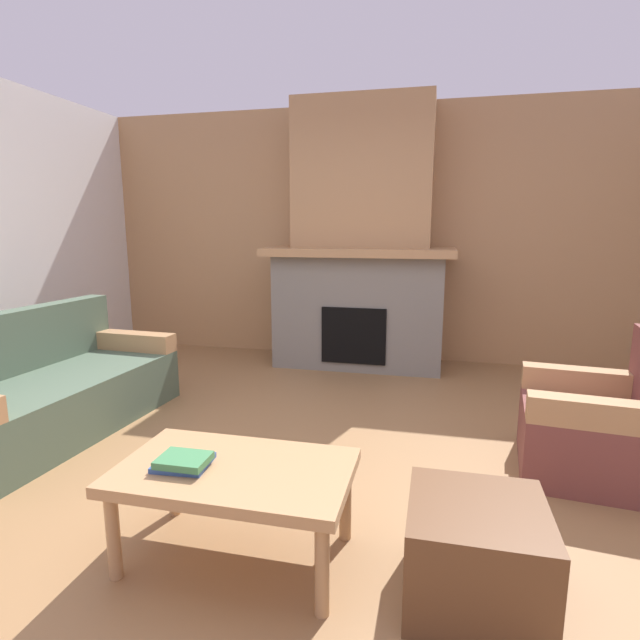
% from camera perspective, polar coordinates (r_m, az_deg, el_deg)
% --- Properties ---
extents(ground, '(9.00, 9.00, 0.00)m').
position_cam_1_polar(ground, '(2.97, -3.70, -18.27)').
color(ground, olive).
extents(wall_back_wood_panel, '(6.00, 0.12, 2.70)m').
position_cam_1_polar(wall_back_wood_panel, '(5.54, 5.31, 9.71)').
color(wall_back_wood_panel, tan).
rests_on(wall_back_wood_panel, ground).
extents(fireplace, '(1.90, 0.82, 2.70)m').
position_cam_1_polar(fireplace, '(5.18, 4.69, 7.59)').
color(fireplace, gray).
rests_on(fireplace, ground).
extents(couch, '(0.94, 1.84, 0.85)m').
position_cam_1_polar(couch, '(4.06, -28.68, -7.18)').
color(couch, '#4C604C').
rests_on(couch, ground).
extents(armchair, '(0.84, 0.84, 0.85)m').
position_cam_1_polar(armchair, '(3.37, 29.58, -10.61)').
color(armchair, brown).
rests_on(armchair, ground).
extents(coffee_table, '(1.00, 0.60, 0.43)m').
position_cam_1_polar(coffee_table, '(2.26, -9.75, -17.46)').
color(coffee_table, tan).
rests_on(coffee_table, ground).
extents(ottoman, '(0.52, 0.52, 0.40)m').
position_cam_1_polar(ottoman, '(2.19, 17.45, -24.20)').
color(ottoman, brown).
rests_on(ottoman, ground).
extents(book_stack_near_edge, '(0.24, 0.22, 0.05)m').
position_cam_1_polar(book_stack_near_edge, '(2.27, -15.41, -15.39)').
color(book_stack_near_edge, '#335699').
rests_on(book_stack_near_edge, coffee_table).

